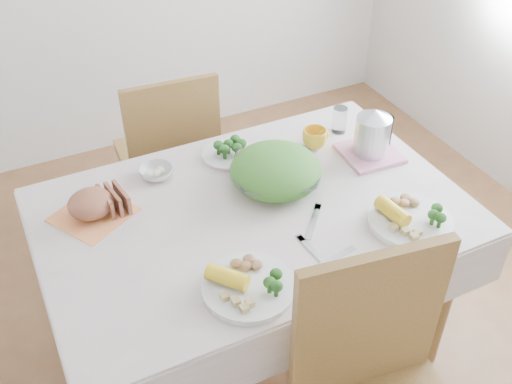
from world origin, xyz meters
name	(u,v)px	position (x,y,z in m)	size (l,w,h in m)	color
floor	(254,343)	(0.00, 0.00, 0.00)	(3.60, 3.60, 0.00)	brown
dining_table	(254,284)	(0.00, 0.00, 0.38)	(1.40, 0.90, 0.75)	brown
tablecloth	(253,211)	(0.00, 0.00, 0.76)	(1.50, 1.00, 0.01)	beige
chair_far	(167,158)	(-0.05, 0.85, 0.47)	(0.44, 0.44, 0.97)	brown
salad_bowl	(276,176)	(0.14, 0.10, 0.80)	(0.32, 0.32, 0.08)	white
dinner_plate_left	(248,287)	(-0.18, -0.34, 0.77)	(0.29, 0.29, 0.02)	white
dinner_plate_right	(410,221)	(0.45, -0.31, 0.77)	(0.30, 0.30, 0.02)	white
broccoli_plate	(229,155)	(0.06, 0.34, 0.77)	(0.21, 0.21, 0.02)	beige
napkin	(93,215)	(-0.52, 0.22, 0.76)	(0.24, 0.24, 0.00)	#F58A4B
bread_loaf	(90,202)	(-0.52, 0.22, 0.82)	(0.16, 0.15, 0.10)	brown
fruit_bowl	(156,172)	(-0.25, 0.34, 0.78)	(0.13, 0.13, 0.04)	white
yellow_mug	(315,138)	(0.40, 0.25, 0.80)	(0.10, 0.10, 0.08)	yellow
glass_tumbler	(340,118)	(0.55, 0.31, 0.83)	(0.06, 0.06, 0.11)	white
pink_tray	(369,154)	(0.57, 0.10, 0.77)	(0.22, 0.22, 0.02)	pink
electric_kettle	(373,130)	(0.57, 0.10, 0.88)	(0.14, 0.14, 0.19)	#B2B5BA
fork_left	(314,252)	(0.08, -0.29, 0.76)	(0.02, 0.18, 0.00)	silver
fork_right	(313,221)	(0.16, -0.15, 0.76)	(0.02, 0.19, 0.00)	silver
knife	(333,259)	(0.12, -0.34, 0.76)	(0.02, 0.19, 0.00)	silver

